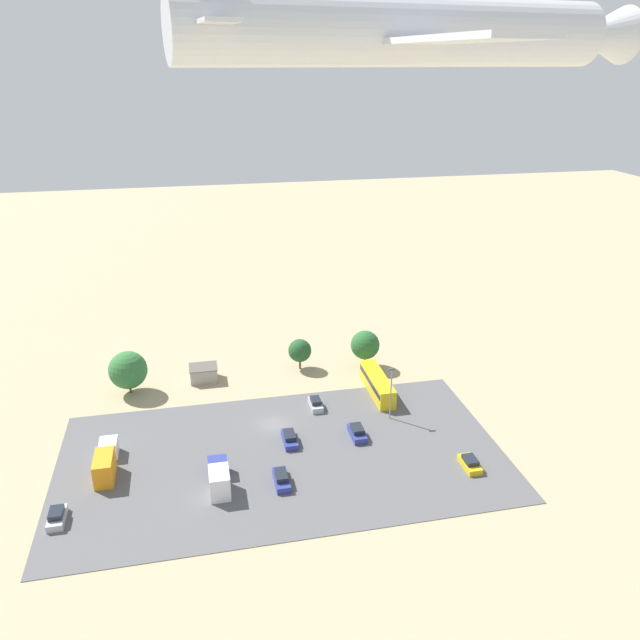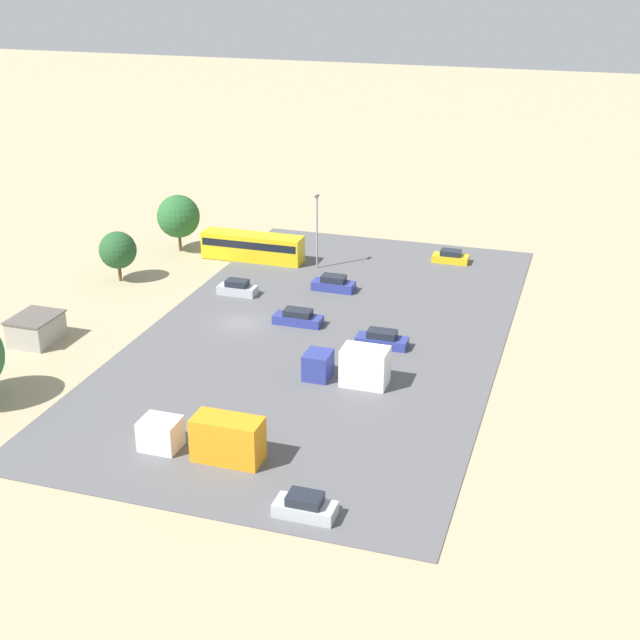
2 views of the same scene
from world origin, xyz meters
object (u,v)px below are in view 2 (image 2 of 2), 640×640
parked_car_5 (333,284)px  parked_car_1 (298,318)px  parked_car_2 (451,257)px  parked_truck_1 (208,438)px  shed_building (36,329)px  bus (253,246)px  parked_car_4 (237,288)px  parked_car_0 (382,340)px  parked_truck_0 (351,366)px  parked_car_3 (305,507)px

parked_car_5 → parked_car_1: bearing=176.4°
parked_car_1 → parked_car_2: parked_car_1 is taller
parked_truck_1 → parked_car_2: bearing=-10.9°
shed_building → parked_car_5: bearing=133.1°
bus → parked_car_2: (-6.18, 22.05, -1.07)m
shed_building → parked_car_4: bearing=142.0°
parked_car_1 → parked_car_4: (-5.57, -8.65, 0.03)m
parked_car_0 → parked_car_4: parked_car_4 is taller
parked_car_4 → parked_truck_0: size_ratio=0.57×
bus → parked_car_4: (10.79, 2.55, -1.02)m
parked_car_0 → shed_building: bearing=105.6°
bus → parked_car_5: 13.55m
bus → parked_truck_0: parked_truck_0 is taller
bus → parked_car_3: 50.73m
shed_building → parked_car_5: 30.59m
bus → parked_car_2: bus is taller
parked_car_2 → bus: bearing=-74.3°
parked_car_0 → parked_car_5: (-12.32, -8.37, 0.04)m
parked_car_4 → parked_car_0: bearing=-114.7°
shed_building → bus: 29.43m
parked_car_0 → parked_car_5: bearing=34.2°
parked_truck_1 → parked_car_0: bearing=-18.0°
shed_building → parked_car_2: (-33.66, 32.57, -0.61)m
shed_building → parked_car_1: (-11.13, 21.71, -0.58)m
parked_car_1 → parked_car_4: 10.28m
bus → parked_car_4: 11.13m
parked_car_1 → parked_car_4: bearing=57.2°
shed_building → parked_truck_1: parked_truck_1 is taller
parked_car_2 → shed_building: bearing=-44.0°
parked_car_5 → parked_truck_0: bearing=-159.1°
parked_truck_1 → parked_car_3: bearing=-118.1°
parked_truck_0 → parked_car_1: bearing=38.7°
parked_car_1 → parked_truck_1: bearing=-175.9°
bus → parked_car_4: bus is taller
parked_car_5 → bus: bearing=60.9°
parked_truck_0 → parked_truck_1: bearing=155.5°
parked_car_2 → parked_car_4: 25.85m
shed_building → parked_car_2: size_ratio=1.14×
shed_building → parked_car_3: shed_building is taller
shed_building → parked_car_5: size_ratio=1.05×
parked_car_3 → parked_car_4: parked_car_3 is taller
shed_building → parked_car_5: shed_building is taller
shed_building → parked_car_3: 37.17m
parked_truck_0 → shed_building: bearing=91.5°
parked_car_2 → parked_truck_0: bearing=-4.4°
parked_car_5 → parked_truck_1: size_ratio=0.49×
shed_building → bus: bearing=159.1°
parked_car_0 → parked_car_2: (-25.08, 1.87, -0.05)m
parked_car_0 → parked_truck_1: parked_truck_1 is taller
parked_car_2 → parked_car_3: size_ratio=1.02×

